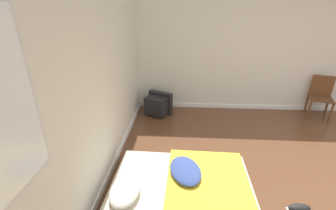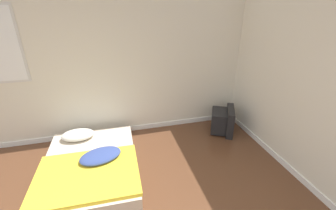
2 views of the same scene
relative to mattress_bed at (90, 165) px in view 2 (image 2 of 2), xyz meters
name	(u,v)px [view 2 (image 2 of 2)]	position (x,y,z in m)	size (l,w,h in m)	color
wall_back	(87,67)	(0.06, 1.06, 1.16)	(7.87, 0.08, 2.60)	silver
mattress_bed	(90,165)	(0.00, 0.00, 0.00)	(1.34, 1.75, 0.34)	beige
crt_tv	(223,121)	(2.38, 0.55, 0.10)	(0.57, 0.62, 0.49)	black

